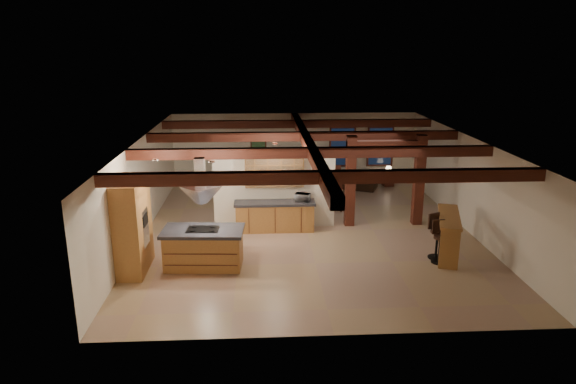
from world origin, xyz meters
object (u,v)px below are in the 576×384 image
kitchen_island (204,248)px  dining_table (314,195)px  sofa (348,179)px  bar_counter (448,228)px

kitchen_island → dining_table: size_ratio=1.20×
kitchen_island → sofa: 9.02m
kitchen_island → bar_counter: 6.63m
kitchen_island → bar_counter: bearing=3.6°
kitchen_island → bar_counter: bar_counter is taller
kitchen_island → sofa: (5.04, 7.47, -0.18)m
kitchen_island → dining_table: kitchen_island is taller
dining_table → bar_counter: 5.89m
kitchen_island → sofa: kitchen_island is taller
kitchen_island → dining_table: 6.36m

